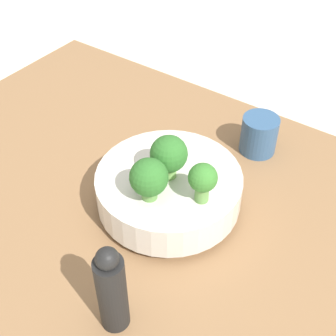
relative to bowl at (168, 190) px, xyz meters
The scene contains 8 objects.
ground_plane 0.08m from the bowl, ahead, with size 6.00×6.00×0.00m, color beige.
table 0.06m from the bowl, ahead, with size 1.19×0.78×0.03m.
bowl is the anchor object (origin of this frame).
broccoli_floret_back 0.10m from the bowl, 93.71° to the left, with size 0.07×0.07×0.08m.
broccoli_floret_left 0.11m from the bowl, 169.82° to the left, with size 0.05×0.05×0.08m.
broccoli_floret_center 0.08m from the bowl, 118.07° to the left, with size 0.07×0.07×0.08m.
cup 0.25m from the bowl, 103.67° to the right, with size 0.08×0.08×0.08m.
pepper_mill 0.25m from the bowl, 106.52° to the left, with size 0.04×0.04×0.17m.
Camera 1 is at (-0.37, 0.50, 0.68)m, focal length 50.00 mm.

